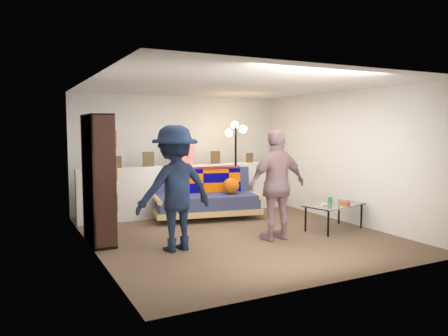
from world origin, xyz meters
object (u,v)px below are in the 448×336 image
coffee_table (334,206)px  person_right (277,185)px  floor_lamp (236,148)px  person_left (175,188)px  futon_sofa (207,197)px  bookshelf (98,183)px

coffee_table → person_right: size_ratio=0.67×
floor_lamp → person_left: bearing=-135.5°
futon_sofa → person_right: person_right is taller
coffee_table → person_left: (-2.84, 0.06, 0.48)m
bookshelf → floor_lamp: size_ratio=1.04×
futon_sofa → person_right: bearing=-81.5°
bookshelf → person_left: bearing=-45.0°
coffee_table → person_left: bearing=178.9°
bookshelf → person_right: 2.70m
futon_sofa → person_right: size_ratio=1.24×
futon_sofa → floor_lamp: bearing=15.6°
coffee_table → floor_lamp: 2.40m
floor_lamp → person_left: floor_lamp is taller
floor_lamp → bookshelf: bearing=-158.9°
person_left → futon_sofa: bearing=-133.4°
futon_sofa → bookshelf: size_ratio=1.10×
floor_lamp → person_right: floor_lamp is taller
bookshelf → person_left: 1.25m
futon_sofa → bookshelf: 2.44m
bookshelf → person_left: bookshelf is taller
coffee_table → floor_lamp: (-0.79, 2.08, 0.91)m
futon_sofa → person_left: 2.29m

